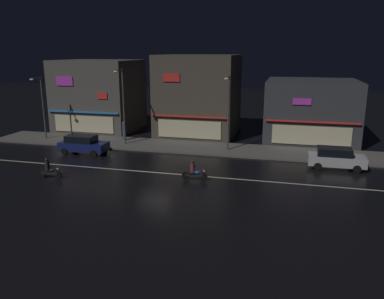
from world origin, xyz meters
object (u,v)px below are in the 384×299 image
Objects in this scene: parked_car_trailing at (336,158)px; parked_car_near_kerb at (83,144)px; streetlamp_west at (41,102)px; streetlamp_east at (228,107)px; streetlamp_mid at (123,101)px; motorcycle_lead at (194,172)px; traffic_cone at (106,149)px; motorcycle_following at (49,170)px; pedestrian_on_sidewalk at (124,131)px.

parked_car_near_kerb is at bearing -177.84° from parked_car_trailing.
streetlamp_east is at bearing -0.19° from streetlamp_west.
parked_car_trailing is at bearing -18.29° from streetlamp_east.
streetlamp_west reaches higher than parked_car_trailing.
streetlamp_west is 28.64m from parked_car_trailing.
streetlamp_mid reaches higher than streetlamp_east.
traffic_cone is (-9.89, 5.89, -0.36)m from motorcycle_lead.
parked_car_near_kerb and parked_car_trailing have the same top height.
streetlamp_east is 1.57× the size of parked_car_trailing.
motorcycle_lead is 1.00× the size of motorcycle_following.
traffic_cone is (-10.89, -2.69, -3.87)m from streetlamp_east.
motorcycle_following is at bearing 16.72° from motorcycle_lead.
pedestrian_on_sidewalk reaches higher than motorcycle_following.
parked_car_trailing is (21.59, 0.82, 0.00)m from parked_car_near_kerb.
parked_car_trailing is (28.31, -3.07, -3.07)m from streetlamp_west.
streetlamp_east is 11.86m from traffic_cone.
streetlamp_mid is 4.92m from traffic_cone.
streetlamp_mid reaches higher than traffic_cone.
parked_car_trailing is at bearing -6.20° from streetlamp_west.
pedestrian_on_sidewalk is (8.30, 1.47, -2.89)m from streetlamp_west.
motorcycle_lead is at bearing -42.80° from streetlamp_mid.
streetlamp_east is at bearing 161.71° from parked_car_trailing.
streetlamp_mid is 13.05m from motorcycle_lead.
motorcycle_lead is 11.52m from traffic_cone.
streetlamp_mid reaches higher than motorcycle_lead.
motorcycle_following is (-0.44, -12.24, -0.41)m from pedestrian_on_sidewalk.
streetlamp_east reaches higher than motorcycle_lead.
streetlamp_mid is 19.81m from parked_car_trailing.
motorcycle_lead is at bearing -151.14° from parked_car_trailing.
motorcycle_lead is at bearing -164.62° from motorcycle_following.
motorcycle_lead is (-1.00, -8.58, -3.51)m from streetlamp_east.
traffic_cone is (8.31, -2.75, -3.66)m from streetlamp_west.
streetlamp_mid is at bearing -179.52° from streetlamp_east.
streetlamp_west reaches higher than traffic_cone.
streetlamp_mid is at bearing -121.81° from parked_car_near_kerb.
streetlamp_west is 8.34m from parked_car_near_kerb.
streetlamp_mid reaches higher than parked_car_near_kerb.
parked_car_trailing is at bearing -8.63° from streetlamp_mid.
streetlamp_mid is 10.17m from streetlamp_east.
motorcycle_following is at bearing -136.63° from streetlamp_east.
streetlamp_west is 3.32× the size of pedestrian_on_sidewalk.
streetlamp_east is 3.55× the size of motorcycle_lead.
pedestrian_on_sidewalk is 12.26m from motorcycle_following.
streetlamp_west is 1.48× the size of parked_car_near_kerb.
streetlamp_east is 1.57× the size of parked_car_near_kerb.
pedestrian_on_sidewalk reaches higher than parked_car_near_kerb.
traffic_cone is (0.02, -4.22, -0.77)m from pedestrian_on_sidewalk.
parked_car_near_kerb is 12.44m from motorcycle_lead.
streetlamp_west is 13.74m from motorcycle_following.
parked_car_trailing is at bearing -146.09° from motorcycle_lead.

